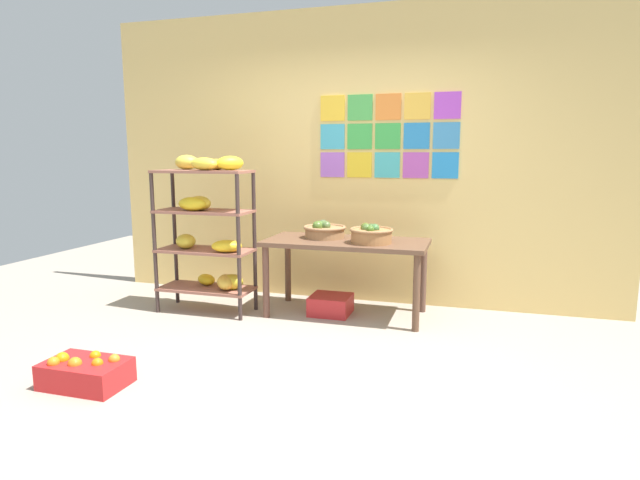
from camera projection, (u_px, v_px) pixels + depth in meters
ground at (291, 369)px, 3.64m from camera, size 9.68×9.68×0.00m
back_wall_with_art at (354, 158)px, 5.18m from camera, size 5.15×0.07×2.85m
banana_shelf_unit at (207, 224)px, 4.84m from camera, size 0.88×0.46×1.46m
display_table at (346, 249)px, 4.78m from camera, size 1.46×0.70×0.70m
fruit_basket_centre at (324, 230)px, 4.89m from camera, size 0.39×0.39×0.17m
fruit_basket_back_left at (371, 234)px, 4.60m from camera, size 0.38×0.38×0.17m
produce_crate_under_table at (331, 305)px, 4.88m from camera, size 0.37×0.34×0.18m
orange_crate_foreground at (85, 372)px, 3.36m from camera, size 0.52×0.33×0.21m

